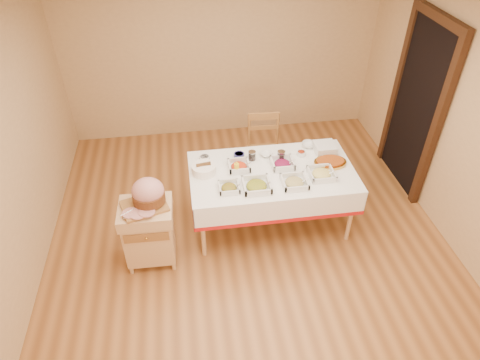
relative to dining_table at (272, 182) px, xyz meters
name	(u,v)px	position (x,y,z in m)	size (l,w,h in m)	color
room_shell	(251,147)	(-0.30, -0.30, 0.70)	(5.00, 5.00, 5.00)	#9A602F
doorway	(417,104)	(1.90, 0.60, 0.51)	(0.09, 1.10, 2.20)	black
dining_table	(272,182)	(0.00, 0.00, 0.00)	(1.82, 1.02, 0.76)	tan
butcher_cart	(149,230)	(-1.38, -0.40, -0.17)	(0.55, 0.46, 0.76)	tan
dining_chair	(264,150)	(0.08, 0.79, -0.11)	(0.45, 0.43, 0.96)	olive
ham_on_board	(148,194)	(-1.33, -0.36, 0.29)	(0.46, 0.43, 0.30)	olive
serving_dish_a	(229,187)	(-0.51, -0.26, 0.19)	(0.22, 0.21, 0.09)	silver
serving_dish_b	(257,186)	(-0.23, -0.28, 0.20)	(0.29, 0.29, 0.12)	silver
serving_dish_c	(294,182)	(0.18, -0.28, 0.20)	(0.26, 0.26, 0.11)	silver
serving_dish_d	(321,174)	(0.51, -0.17, 0.19)	(0.27, 0.27, 0.10)	silver
serving_dish_e	(239,166)	(-0.36, 0.09, 0.20)	(0.24, 0.23, 0.11)	silver
serving_dish_f	(282,164)	(0.13, 0.06, 0.20)	(0.26, 0.25, 0.12)	silver
small_bowl_left	(205,158)	(-0.72, 0.31, 0.19)	(0.12, 0.12, 0.06)	silver
small_bowl_mid	(239,155)	(-0.32, 0.31, 0.19)	(0.12, 0.12, 0.05)	navy
small_bowl_right	(301,153)	(0.39, 0.24, 0.19)	(0.10, 0.10, 0.05)	silver
bowl_white_imported	(266,154)	(-0.01, 0.30, 0.18)	(0.14, 0.14, 0.03)	silver
bowl_small_imported	(309,145)	(0.53, 0.41, 0.19)	(0.16, 0.16, 0.05)	silver
preserve_jar_left	(252,156)	(-0.19, 0.24, 0.21)	(0.09, 0.09, 0.11)	silver
preserve_jar_right	(281,156)	(0.14, 0.19, 0.21)	(0.09, 0.09, 0.11)	silver
mustard_bottle	(237,168)	(-0.39, 0.01, 0.24)	(0.05, 0.05, 0.17)	yellow
bread_basket	(204,169)	(-0.75, 0.08, 0.21)	(0.27, 0.27, 0.12)	white
plate_stack	(325,148)	(0.68, 0.28, 0.21)	(0.24, 0.24, 0.10)	silver
brass_platter	(330,162)	(0.67, 0.03, 0.18)	(0.37, 0.27, 0.05)	gold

